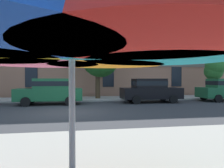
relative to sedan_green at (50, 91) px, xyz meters
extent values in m
plane|color=#38383A|center=(1.27, -3.70, -0.95)|extent=(120.00, 120.00, 0.00)
cube|color=#B2ADA3|center=(1.27, 3.10, -0.89)|extent=(56.00, 3.60, 0.12)
cube|color=#A87056|center=(1.27, 11.30, 8.65)|extent=(42.84, 12.00, 19.20)
cube|color=#6B6056|center=(1.27, 5.26, 2.25)|extent=(41.99, 0.08, 0.36)
cube|color=#6B6056|center=(1.27, 5.26, 5.45)|extent=(41.99, 0.08, 0.36)
cube|color=#195933|center=(-0.05, 0.00, -0.25)|extent=(4.40, 1.76, 0.80)
cube|color=#195933|center=(0.10, 0.00, 0.49)|extent=(2.30, 1.55, 0.68)
cube|color=black|center=(0.10, 0.00, 0.49)|extent=(2.32, 1.57, 0.32)
cylinder|color=black|center=(-1.42, -0.88, -0.65)|extent=(0.60, 0.22, 0.60)
cylinder|color=black|center=(-1.42, 0.88, -0.65)|extent=(0.60, 0.22, 0.60)
cylinder|color=black|center=(1.31, -0.88, -0.65)|extent=(0.60, 0.22, 0.60)
cylinder|color=black|center=(1.31, 0.88, -0.65)|extent=(0.60, 0.22, 0.60)
cube|color=black|center=(7.23, 0.00, -0.25)|extent=(4.40, 1.76, 0.80)
cube|color=black|center=(7.08, 0.00, 0.49)|extent=(2.30, 1.55, 0.68)
cube|color=black|center=(7.08, 0.00, 0.49)|extent=(2.32, 1.57, 0.32)
cylinder|color=black|center=(8.59, 0.88, -0.65)|extent=(0.60, 0.22, 0.60)
cylinder|color=black|center=(8.59, -0.88, -0.65)|extent=(0.60, 0.22, 0.60)
cylinder|color=black|center=(5.86, 0.88, -0.65)|extent=(0.60, 0.22, 0.60)
cylinder|color=black|center=(5.86, -0.88, -0.65)|extent=(0.60, 0.22, 0.60)
cylinder|color=black|center=(12.17, 0.88, -0.65)|extent=(0.60, 0.22, 0.60)
cylinder|color=black|center=(12.17, -0.88, -0.65)|extent=(0.60, 0.22, 0.60)
cylinder|color=#4C3823|center=(3.56, 2.89, 0.35)|extent=(0.41, 0.41, 2.59)
sphere|color=#236023|center=(3.75, 2.58, 2.54)|extent=(3.18, 3.18, 3.18)
sphere|color=#236023|center=(3.65, 2.75, 2.94)|extent=(3.22, 3.22, 3.22)
sphere|color=#236023|center=(3.28, 2.62, 2.68)|extent=(2.37, 2.37, 2.37)
sphere|color=#236023|center=(3.66, 2.70, 2.77)|extent=(2.50, 2.50, 2.50)
cylinder|color=#4C3823|center=(14.52, 2.94, 0.01)|extent=(0.29, 0.29, 1.91)
sphere|color=#2D702D|center=(14.61, 2.79, 2.07)|extent=(1.87, 1.87, 1.87)
sphere|color=#2D702D|center=(14.56, 2.97, 1.56)|extent=(1.74, 1.74, 1.74)
cylinder|color=silver|center=(1.71, -12.70, 0.27)|extent=(0.06, 0.06, 2.44)
cone|color=#199EB2|center=(2.57, -12.70, 1.22)|extent=(1.50, 1.50, 0.54)
cone|color=orange|center=(2.14, -11.96, 1.22)|extent=(1.50, 1.50, 0.54)
cone|color=#E5668C|center=(1.28, -11.96, 1.22)|extent=(1.50, 1.50, 0.54)
cone|color=red|center=(2.14, -13.44, 1.22)|extent=(1.50, 1.50, 0.54)
cone|color=#199EB2|center=(1.71, -12.70, 1.26)|extent=(1.44, 1.44, 0.62)
camera|label=1|loc=(1.75, -14.67, 0.75)|focal=33.19mm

